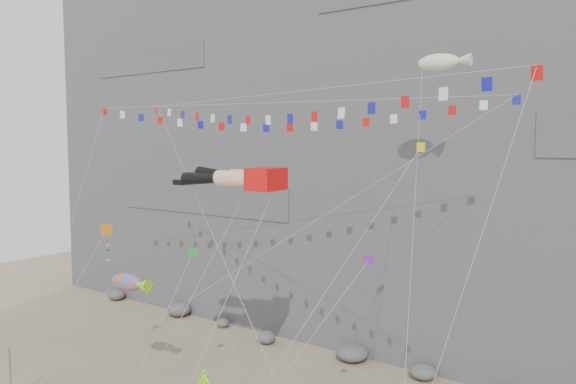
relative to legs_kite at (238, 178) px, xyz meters
The scene contains 13 objects.
cliff 28.68m from the legs_kite, 86.53° to the left, with size 80.00×28.00×50.00m, color slate.
talus_boulders 18.97m from the legs_kite, 82.21° to the left, with size 60.00×3.00×1.20m, color #5C5C61, non-canonical shape.
anchor_pole_left 20.35m from the legs_kite, 148.25° to the right, with size 0.12×0.12×3.97m, color gray.
legs_kite is the anchor object (origin of this frame).
flag_banner_upper 6.10m from the legs_kite, 84.44° to the left, with size 28.97×15.04×26.55m.
flag_banner_lower 6.37m from the legs_kite, 12.92° to the right, with size 28.91×10.98×23.53m.
harlequin_kite 10.99m from the legs_kite, 165.45° to the right, with size 3.26×7.48×13.30m.
fish_windsock 11.09m from the legs_kite, 162.92° to the right, with size 7.51×8.31×12.12m.
blimp_windsock 14.42m from the legs_kite, 37.84° to the left, with size 6.06×14.89×26.87m.
small_kite_a 1.29m from the legs_kite, 95.58° to the left, with size 1.51×11.76×18.48m.
small_kite_b 10.62m from the legs_kite, ahead, with size 5.39×10.98×16.09m.
small_kite_c 5.64m from the legs_kite, 135.87° to the right, with size 2.82×10.62×14.68m.
small_kite_d 11.28m from the legs_kite, ahead, with size 6.57×14.27×22.70m.
Camera 1 is at (21.45, -21.50, 17.43)m, focal length 35.00 mm.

